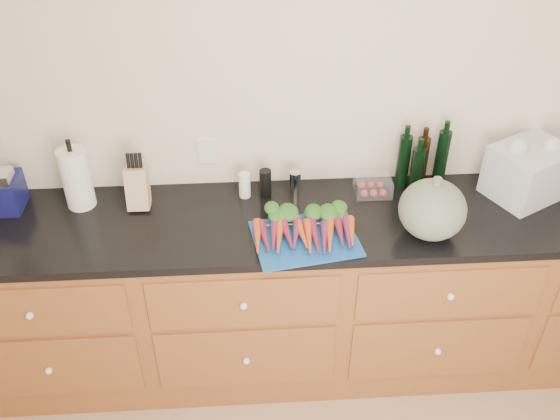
{
  "coord_description": "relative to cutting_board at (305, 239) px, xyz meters",
  "views": [
    {
      "loc": [
        -0.41,
        -0.91,
        2.65
      ],
      "look_at": [
        -0.28,
        1.2,
        1.06
      ],
      "focal_mm": 40.0,
      "sensor_mm": 36.0,
      "label": 1
    }
  ],
  "objects": [
    {
      "name": "wall_back",
      "position": [
        0.18,
        0.48,
        0.35
      ],
      "size": [
        4.1,
        0.05,
        2.6
      ],
      "primitive_type": "cube",
      "color": "beige",
      "rests_on": "ground"
    },
    {
      "name": "cutting_board",
      "position": [
        0.0,
        0.0,
        0.0
      ],
      "size": [
        0.49,
        0.4,
        0.01
      ],
      "primitive_type": "cube",
      "rotation": [
        0.0,
        0.0,
        0.16
      ],
      "color": "#124B98",
      "rests_on": "countertop"
    },
    {
      "name": "carrots",
      "position": [
        -0.0,
        0.03,
        0.03
      ],
      "size": [
        0.45,
        0.31,
        0.06
      ],
      "color": "#D54C19",
      "rests_on": "cutting_board"
    },
    {
      "name": "tomato_box",
      "position": [
        0.35,
        0.33,
        0.03
      ],
      "size": [
        0.17,
        0.13,
        0.08
      ],
      "primitive_type": "cube",
      "color": "white",
      "rests_on": "countertop"
    },
    {
      "name": "paper_towel",
      "position": [
        -1.0,
        0.32,
        0.14
      ],
      "size": [
        0.13,
        0.13,
        0.29
      ],
      "primitive_type": "cylinder",
      "color": "white",
      "rests_on": "countertop"
    },
    {
      "name": "squash",
      "position": [
        0.54,
        0.01,
        0.12
      ],
      "size": [
        0.29,
        0.29,
        0.26
      ],
      "primitive_type": "ellipsoid",
      "color": "#556151",
      "rests_on": "countertop"
    },
    {
      "name": "grinder_pepper",
      "position": [
        -0.15,
        0.34,
        0.06
      ],
      "size": [
        0.06,
        0.06,
        0.14
      ],
      "primitive_type": "cylinder",
      "color": "black",
      "rests_on": "countertop"
    },
    {
      "name": "grocery_bag",
      "position": [
        1.06,
        0.28,
        0.12
      ],
      "size": [
        0.42,
        0.39,
        0.25
      ],
      "primitive_type": null,
      "rotation": [
        0.0,
        0.0,
        0.49
      ],
      "color": "silver",
      "rests_on": "countertop"
    },
    {
      "name": "knife_block",
      "position": [
        -0.74,
        0.3,
        0.09
      ],
      "size": [
        0.1,
        0.1,
        0.2
      ],
      "primitive_type": "cube",
      "color": "tan",
      "rests_on": "countertop"
    },
    {
      "name": "canister_chrome",
      "position": [
        -0.02,
        0.34,
        0.06
      ],
      "size": [
        0.05,
        0.05,
        0.12
      ],
      "primitive_type": "cylinder",
      "color": "silver",
      "rests_on": "countertop"
    },
    {
      "name": "grinder_salt",
      "position": [
        -0.25,
        0.34,
        0.06
      ],
      "size": [
        0.05,
        0.05,
        0.12
      ],
      "primitive_type": "cylinder",
      "color": "white",
      "rests_on": "countertop"
    },
    {
      "name": "bottles",
      "position": [
        0.58,
        0.37,
        0.13
      ],
      "size": [
        0.24,
        0.12,
        0.29
      ],
      "color": "black",
      "rests_on": "countertop"
    },
    {
      "name": "cabinets",
      "position": [
        0.18,
        0.16,
        -0.49
      ],
      "size": [
        3.6,
        0.64,
        0.9
      ],
      "color": "brown",
      "rests_on": "ground"
    },
    {
      "name": "countertop",
      "position": [
        0.18,
        0.16,
        -0.03
      ],
      "size": [
        3.64,
        0.62,
        0.04
      ],
      "primitive_type": "cube",
      "color": "black",
      "rests_on": "cabinets"
    }
  ]
}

